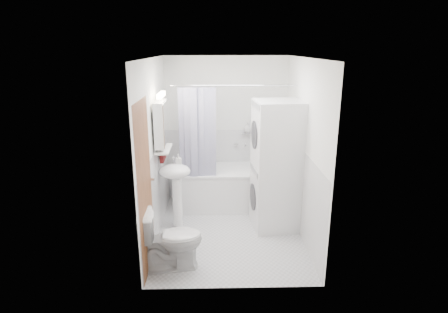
{
  "coord_description": "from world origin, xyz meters",
  "views": [
    {
      "loc": [
        -0.19,
        -4.81,
        2.54
      ],
      "look_at": [
        -0.07,
        0.15,
        1.07
      ],
      "focal_mm": 30.0,
      "sensor_mm": 36.0,
      "label": 1
    }
  ],
  "objects_px": {
    "sink": "(176,181)",
    "washer_dryer": "(277,166)",
    "bathtub": "(234,185)",
    "toilet": "(171,240)"
  },
  "relations": [
    {
      "from": "sink",
      "to": "washer_dryer",
      "type": "xyz_separation_m",
      "value": [
        1.43,
        0.0,
        0.22
      ]
    },
    {
      "from": "bathtub",
      "to": "sink",
      "type": "bearing_deg",
      "value": -139.63
    },
    {
      "from": "washer_dryer",
      "to": "toilet",
      "type": "height_order",
      "value": "washer_dryer"
    },
    {
      "from": "sink",
      "to": "washer_dryer",
      "type": "relative_size",
      "value": 0.57
    },
    {
      "from": "washer_dryer",
      "to": "toilet",
      "type": "xyz_separation_m",
      "value": [
        -1.4,
        -1.06,
        -0.55
      ]
    },
    {
      "from": "toilet",
      "to": "washer_dryer",
      "type": "bearing_deg",
      "value": -61.26
    },
    {
      "from": "bathtub",
      "to": "washer_dryer",
      "type": "bearing_deg",
      "value": -52.27
    },
    {
      "from": "bathtub",
      "to": "sink",
      "type": "relative_size",
      "value": 1.62
    },
    {
      "from": "sink",
      "to": "washer_dryer",
      "type": "distance_m",
      "value": 1.45
    },
    {
      "from": "washer_dryer",
      "to": "sink",
      "type": "bearing_deg",
      "value": 175.0
    }
  ]
}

